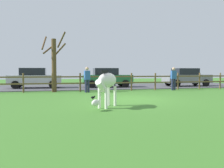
{
  "coord_description": "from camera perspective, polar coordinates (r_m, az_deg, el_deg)",
  "views": [
    {
      "loc": [
        -3.59,
        -11.11,
        1.39
      ],
      "look_at": [
        -0.72,
        0.95,
        0.7
      ],
      "focal_mm": 38.39,
      "sensor_mm": 36.0,
      "label": 1
    }
  ],
  "objects": [
    {
      "name": "ground_plane",
      "position": [
        11.76,
        4.49,
        -3.63
      ],
      "size": [
        60.0,
        60.0,
        0.0
      ],
      "primitive_type": "plane",
      "color": "#3D7528"
    },
    {
      "name": "parking_asphalt",
      "position": [
        20.77,
        -3.41,
        -0.61
      ],
      "size": [
        28.0,
        7.4,
        0.05
      ],
      "primitive_type": "cube",
      "color": "#47474C",
      "rests_on": "ground_plane"
    },
    {
      "name": "paddock_fence",
      "position": [
        16.49,
        -1.33,
        0.77
      ],
      "size": [
        21.82,
        0.11,
        1.24
      ],
      "color": "brown",
      "rests_on": "ground_plane"
    },
    {
      "name": "bare_tree",
      "position": [
        16.23,
        -13.68,
        5.05
      ],
      "size": [
        1.58,
        1.36,
        3.93
      ],
      "color": "#513A23",
      "rests_on": "ground_plane"
    },
    {
      "name": "zebra",
      "position": [
        9.03,
        -1.33,
        0.22
      ],
      "size": [
        1.37,
        1.62,
        1.41
      ],
      "color": "white",
      "rests_on": "ground_plane"
    },
    {
      "name": "crow_on_grass",
      "position": [
        11.44,
        -4.54,
        -3.19
      ],
      "size": [
        0.22,
        0.1,
        0.2
      ],
      "color": "black",
      "rests_on": "ground_plane"
    },
    {
      "name": "parked_car_grey",
      "position": [
        22.05,
        17.27,
        1.6
      ],
      "size": [
        4.04,
        1.96,
        1.56
      ],
      "color": "slate",
      "rests_on": "parking_asphalt"
    },
    {
      "name": "parked_car_silver",
      "position": [
        19.72,
        -17.91,
        1.42
      ],
      "size": [
        4.03,
        1.94,
        1.56
      ],
      "color": "#B7BABF",
      "rests_on": "parking_asphalt"
    },
    {
      "name": "parked_car_green",
      "position": [
        19.73,
        -1.26,
        1.57
      ],
      "size": [
        4.07,
        2.01,
        1.56
      ],
      "color": "#236B38",
      "rests_on": "parking_asphalt"
    },
    {
      "name": "visitor_left_of_tree",
      "position": [
        17.65,
        14.44,
        1.49
      ],
      "size": [
        0.36,
        0.22,
        1.64
      ],
      "color": "#232847",
      "rests_on": "ground_plane"
    },
    {
      "name": "visitor_right_of_tree",
      "position": [
        15.44,
        -5.95,
        1.35
      ],
      "size": [
        0.41,
        0.31,
        1.64
      ],
      "color": "#232847",
      "rests_on": "ground_plane"
    }
  ]
}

